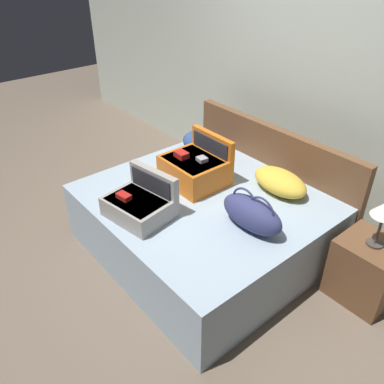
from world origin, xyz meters
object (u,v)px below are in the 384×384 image
hard_case_large (195,168)px  duffel_bag (252,214)px  pillow_center_head (280,182)px  nightstand (366,270)px  hard_case_medium (140,204)px  pillow_near_headboard (200,142)px  bed (203,223)px

hard_case_large → duffel_bag: size_ratio=0.95×
pillow_center_head → nightstand: size_ratio=1.01×
hard_case_medium → pillow_near_headboard: bearing=107.2°
hard_case_large → nightstand: hard_case_large is taller
hard_case_large → hard_case_medium: bearing=-80.3°
bed → nightstand: bearing=25.3°
pillow_near_headboard → pillow_center_head: 0.98m
pillow_center_head → hard_case_medium: bearing=-112.9°
hard_case_large → hard_case_medium: 0.64m
hard_case_large → nightstand: 1.56m
duffel_bag → bed: bearing=179.8°
bed → duffel_bag: bearing=-0.2°
hard_case_medium → nightstand: bearing=30.4°
bed → nightstand: (1.20, 0.57, -0.02)m
hard_case_medium → duffel_bag: (0.65, 0.53, 0.02)m
hard_case_medium → nightstand: 1.76m
pillow_near_headboard → pillow_center_head: pillow_near_headboard is taller
hard_case_medium → pillow_center_head: hard_case_medium is taller
pillow_near_headboard → nightstand: size_ratio=0.73×
bed → pillow_near_headboard: 0.91m
bed → pillow_center_head: size_ratio=3.59×
duffel_bag → pillow_near_headboard: size_ratio=1.41×
hard_case_medium → pillow_near_headboard: hard_case_medium is taller
pillow_near_headboard → hard_case_large: bearing=-45.0°
duffel_bag → nightstand: (0.67, 0.57, -0.41)m
hard_case_large → duffel_bag: (0.76, -0.11, -0.01)m
hard_case_large → nightstand: size_ratio=0.98×
bed → pillow_near_headboard: pillow_near_headboard is taller
nightstand → duffel_bag: bearing=-139.7°
pillow_center_head → nightstand: 0.94m
hard_case_medium → pillow_center_head: bearing=57.8°
pillow_near_headboard → bed: bearing=-39.0°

